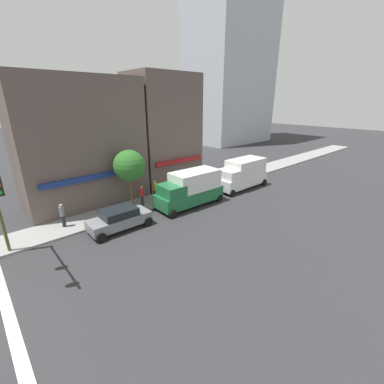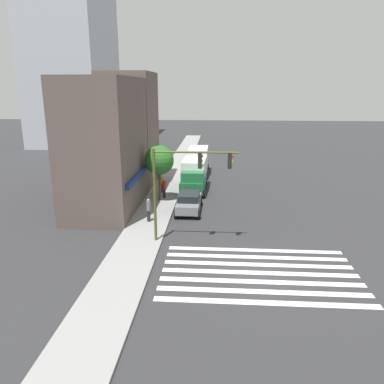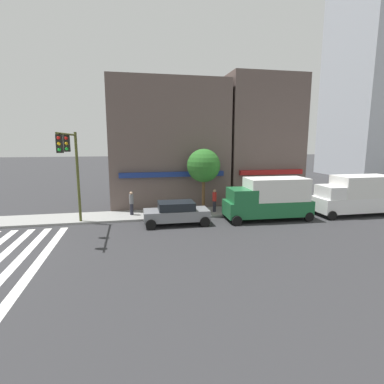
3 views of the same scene
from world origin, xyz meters
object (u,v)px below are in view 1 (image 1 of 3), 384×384
object	(u,v)px
pedestrian_red_jacket	(142,195)
street_tree	(129,166)
pedestrian_grey_coat	(62,215)
box_truck_green	(190,188)
box_truck_white	(242,173)
pedestrian_orange_vest	(155,189)
sedan_grey	(120,219)

from	to	relation	value
pedestrian_red_jacket	street_tree	size ratio (longest dim) A/B	0.36
pedestrian_grey_coat	box_truck_green	bearing A→B (deg)	15.75
box_truck_white	pedestrian_grey_coat	distance (m)	17.21
pedestrian_red_jacket	pedestrian_orange_vest	xyz separation A→B (m)	(1.70, 0.54, 0.00)
pedestrian_grey_coat	street_tree	bearing A→B (deg)	31.72
box_truck_white	box_truck_green	bearing A→B (deg)	-179.85
pedestrian_red_jacket	box_truck_white	bearing A→B (deg)	-14.83
pedestrian_orange_vest	pedestrian_grey_coat	distance (m)	8.10
box_truck_green	pedestrian_red_jacket	world-z (taller)	box_truck_green
pedestrian_orange_vest	box_truck_white	bearing A→B (deg)	26.35
sedan_grey	box_truck_white	bearing A→B (deg)	0.67
box_truck_green	street_tree	bearing A→B (deg)	147.90
sedan_grey	box_truck_white	size ratio (longest dim) A/B	0.71
street_tree	pedestrian_red_jacket	bearing A→B (deg)	-17.45
box_truck_green	pedestrian_orange_vest	size ratio (longest dim) A/B	3.54
box_truck_white	pedestrian_orange_vest	size ratio (longest dim) A/B	3.51
box_truck_green	pedestrian_red_jacket	bearing A→B (deg)	144.55
box_truck_white	pedestrian_orange_vest	xyz separation A→B (m)	(-8.88, 3.07, -0.51)
box_truck_white	street_tree	size ratio (longest dim) A/B	1.26
box_truck_green	pedestrian_orange_vest	distance (m)	3.53
box_truck_white	pedestrian_red_jacket	distance (m)	10.89
pedestrian_grey_coat	street_tree	world-z (taller)	street_tree
box_truck_green	pedestrian_orange_vest	xyz separation A→B (m)	(-1.65, 3.07, -0.51)
box_truck_green	pedestrian_grey_coat	xyz separation A→B (m)	(-9.75, 2.81, -0.51)
pedestrian_red_jacket	pedestrian_grey_coat	distance (m)	6.40
sedan_grey	pedestrian_orange_vest	size ratio (longest dim) A/B	2.50
sedan_grey	box_truck_green	world-z (taller)	box_truck_green
box_truck_white	pedestrian_red_jacket	xyz separation A→B (m)	(-10.58, 2.54, -0.51)
pedestrian_red_jacket	pedestrian_grey_coat	bearing A→B (deg)	176.22
sedan_grey	street_tree	distance (m)	4.80
sedan_grey	pedestrian_red_jacket	bearing A→B (deg)	37.34
box_truck_green	box_truck_white	bearing A→B (deg)	1.70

